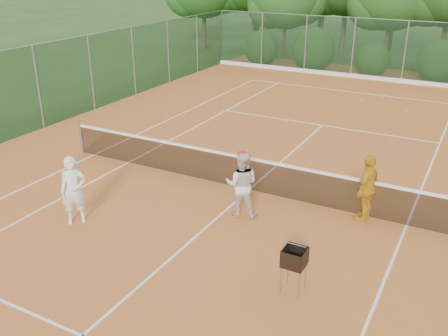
{
  "coord_description": "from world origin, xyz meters",
  "views": [
    {
      "loc": [
        5.19,
        -11.05,
        5.85
      ],
      "look_at": [
        -0.11,
        -1.2,
        1.1
      ],
      "focal_mm": 40.0,
      "sensor_mm": 36.0,
      "label": 1
    }
  ],
  "objects_px": {
    "player_white": "(74,190)",
    "ball_hopper": "(294,258)",
    "player_yellow": "(367,188)",
    "player_center_grp": "(242,184)"
  },
  "relations": [
    {
      "from": "player_yellow",
      "to": "player_white",
      "type": "bearing_deg",
      "value": -50.18
    },
    {
      "from": "player_center_grp",
      "to": "ball_hopper",
      "type": "distance_m",
      "value": 3.16
    },
    {
      "from": "player_center_grp",
      "to": "ball_hopper",
      "type": "bearing_deg",
      "value": -45.68
    },
    {
      "from": "player_yellow",
      "to": "ball_hopper",
      "type": "height_order",
      "value": "player_yellow"
    },
    {
      "from": "player_white",
      "to": "player_center_grp",
      "type": "height_order",
      "value": "player_center_grp"
    },
    {
      "from": "player_center_grp",
      "to": "player_yellow",
      "type": "relative_size",
      "value": 1.0
    },
    {
      "from": "player_center_grp",
      "to": "ball_hopper",
      "type": "xyz_separation_m",
      "value": [
        2.21,
        -2.26,
        -0.1
      ]
    },
    {
      "from": "player_white",
      "to": "player_yellow",
      "type": "bearing_deg",
      "value": -14.54
    },
    {
      "from": "player_white",
      "to": "ball_hopper",
      "type": "xyz_separation_m",
      "value": [
        5.48,
        -0.09,
        -0.09
      ]
    },
    {
      "from": "ball_hopper",
      "to": "player_white",
      "type": "bearing_deg",
      "value": 160.16
    }
  ]
}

